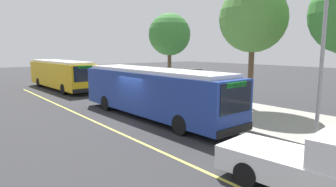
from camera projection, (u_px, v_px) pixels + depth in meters
ground_plane at (135, 119)px, 17.18m from camera, size 120.00×120.00×0.00m
sidewalk_curb at (206, 105)px, 20.86m from camera, size 44.00×6.40×0.15m
lane_stripe_center at (101, 124)px, 15.82m from camera, size 36.00×0.14×0.01m
transit_bus_main at (153, 91)px, 17.24m from camera, size 12.32×2.89×2.95m
transit_bus_second at (61, 74)px, 29.54m from camera, size 11.98×2.97×2.95m
pickup_truck at (324, 168)px, 7.90m from camera, size 5.60×2.61×1.85m
bus_shelter at (181, 77)px, 22.66m from camera, size 2.90×1.60×2.48m
waiting_bench at (182, 94)px, 22.75m from camera, size 1.60×0.48×0.95m
route_sign_post at (188, 82)px, 18.90m from camera, size 0.44×0.08×2.80m
street_tree_near_shelter at (169, 35)px, 26.92m from camera, size 3.92×3.92×7.28m
street_tree_upstreet at (253, 19)px, 18.55m from camera, size 4.35×4.35×8.07m
utility_pole at (321, 67)px, 11.96m from camera, size 0.16×0.16×6.40m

